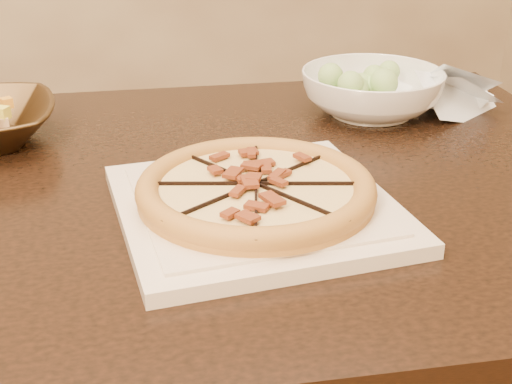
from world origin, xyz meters
TOP-DOWN VIEW (x-y plane):
  - dining_table at (0.11, -0.20)m, footprint 1.34×0.90m
  - plate at (0.22, -0.32)m, footprint 0.34×0.34m
  - pizza at (0.22, -0.32)m, footprint 0.28×0.28m
  - salad_bowl at (0.49, -0.00)m, footprint 0.28×0.28m
  - salad at (0.49, -0.00)m, footprint 0.10×0.11m
  - cling_film at (0.63, -0.01)m, footprint 0.18×0.16m

SIDE VIEW (x-z plane):
  - dining_table at x=0.11m, z-range 0.26..1.01m
  - plate at x=0.22m, z-range 0.75..0.77m
  - cling_film at x=0.63m, z-range 0.75..0.80m
  - pizza at x=0.22m, z-range 0.77..0.80m
  - salad_bowl at x=0.49m, z-range 0.75..0.82m
  - salad at x=0.49m, z-range 0.82..0.86m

